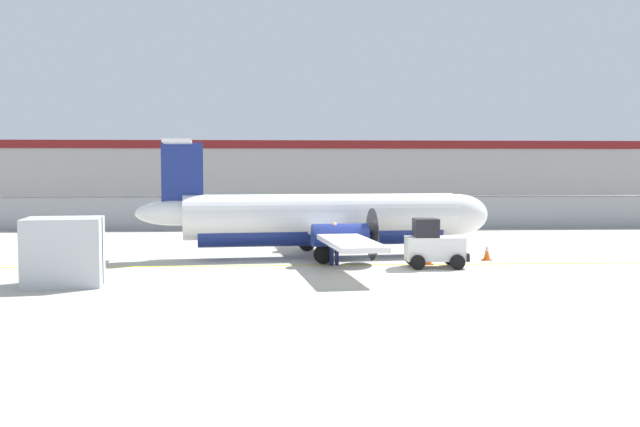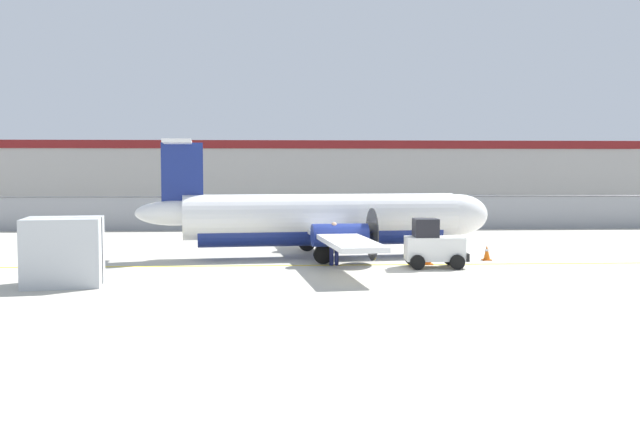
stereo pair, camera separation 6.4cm
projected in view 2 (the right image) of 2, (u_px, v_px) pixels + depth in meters
ground_plane at (355, 265)px, 27.95m from camera, size 140.00×140.00×0.01m
perimeter_fence at (328, 212)px, 43.82m from camera, size 98.00×0.10×2.10m
parking_lot_strip at (319, 216)px, 55.35m from camera, size 98.00×17.00×0.12m
background_building at (310, 173)px, 73.57m from camera, size 91.00×8.10×6.50m
commuter_airplane at (328, 220)px, 30.46m from camera, size 15.27×16.08×4.92m
baggage_tug at (433, 245)px, 27.21m from camera, size 2.35×1.43×1.88m
ground_crew_worker at (334, 241)px, 27.80m from camera, size 0.54×0.35×1.70m
cargo_container at (64, 252)px, 23.09m from camera, size 2.67×2.34×2.20m
traffic_cone_near_left at (428, 257)px, 28.09m from camera, size 0.36×0.36×0.64m
traffic_cone_near_right at (342, 243)px, 33.00m from camera, size 0.36×0.36×0.64m
traffic_cone_far_left at (421, 244)px, 32.75m from camera, size 0.36×0.36×0.64m
traffic_cone_far_right at (487, 253)px, 29.40m from camera, size 0.36×0.36×0.64m
parked_car_0 at (144, 209)px, 50.63m from camera, size 4.27×2.14×1.58m
parked_car_1 at (259, 208)px, 52.22m from camera, size 4.25×2.09×1.58m
parked_car_2 at (367, 209)px, 50.84m from camera, size 4.33×2.29×1.58m
parked_car_3 at (482, 206)px, 55.15m from camera, size 4.34×2.30×1.58m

